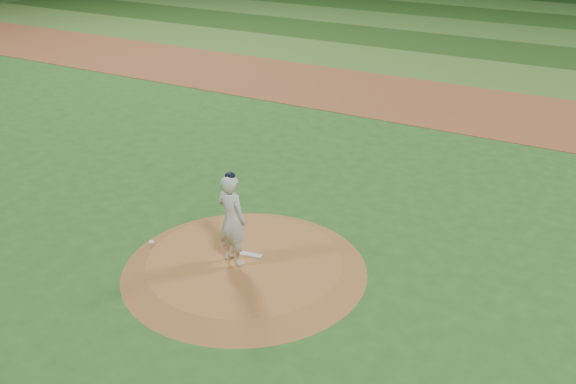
# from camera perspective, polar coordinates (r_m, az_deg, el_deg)

# --- Properties ---
(ground) EXTENTS (120.00, 120.00, 0.00)m
(ground) POSITION_cam_1_polar(r_m,az_deg,el_deg) (14.57, -3.85, -6.88)
(ground) COLOR #265B1D
(ground) RESTS_ON ground
(infield_dirt_band) EXTENTS (70.00, 6.00, 0.02)m
(infield_dirt_band) POSITION_cam_1_polar(r_m,az_deg,el_deg) (26.37, 12.90, 7.72)
(infield_dirt_band) COLOR brown
(infield_dirt_band) RESTS_ON ground
(outfield_stripe_0) EXTENTS (70.00, 5.00, 0.02)m
(outfield_stripe_0) POSITION_cam_1_polar(r_m,az_deg,el_deg) (31.50, 15.92, 10.27)
(outfield_stripe_0) COLOR #407029
(outfield_stripe_0) RESTS_ON ground
(outfield_stripe_1) EXTENTS (70.00, 5.00, 0.02)m
(outfield_stripe_1) POSITION_cam_1_polar(r_m,az_deg,el_deg) (36.26, 17.95, 11.94)
(outfield_stripe_1) COLOR #1F4716
(outfield_stripe_1) RESTS_ON ground
(outfield_stripe_2) EXTENTS (70.00, 5.00, 0.02)m
(outfield_stripe_2) POSITION_cam_1_polar(r_m,az_deg,el_deg) (41.08, 19.52, 13.21)
(outfield_stripe_2) COLOR #386C27
(outfield_stripe_2) RESTS_ON ground
(outfield_stripe_3) EXTENTS (70.00, 5.00, 0.02)m
(outfield_stripe_3) POSITION_cam_1_polar(r_m,az_deg,el_deg) (45.93, 20.77, 14.21)
(outfield_stripe_3) COLOR #204A18
(outfield_stripe_3) RESTS_ON ground
(outfield_stripe_4) EXTENTS (70.00, 5.00, 0.02)m
(outfield_stripe_4) POSITION_cam_1_polar(r_m,az_deg,el_deg) (50.82, 21.79, 15.01)
(outfield_stripe_4) COLOR #39752A
(outfield_stripe_4) RESTS_ON ground
(pitchers_mound) EXTENTS (5.50, 5.50, 0.25)m
(pitchers_mound) POSITION_cam_1_polar(r_m,az_deg,el_deg) (14.51, -3.87, -6.47)
(pitchers_mound) COLOR #9A642F
(pitchers_mound) RESTS_ON ground
(pitching_rubber) EXTENTS (0.59, 0.25, 0.03)m
(pitching_rubber) POSITION_cam_1_polar(r_m,az_deg,el_deg) (14.60, -3.43, -5.58)
(pitching_rubber) COLOR silver
(pitching_rubber) RESTS_ON pitchers_mound
(rosin_bag) EXTENTS (0.13, 0.13, 0.07)m
(rosin_bag) POSITION_cam_1_polar(r_m,az_deg,el_deg) (15.36, -12.05, -4.37)
(rosin_bag) COLOR white
(rosin_bag) RESTS_ON pitchers_mound
(pitcher_on_mound) EXTENTS (0.86, 0.65, 2.17)m
(pitcher_on_mound) POSITION_cam_1_polar(r_m,az_deg,el_deg) (13.88, -5.01, -2.42)
(pitcher_on_mound) COLOR silver
(pitcher_on_mound) RESTS_ON pitchers_mound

